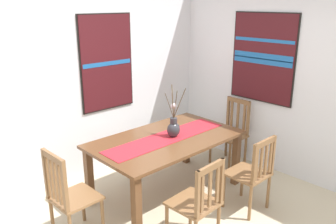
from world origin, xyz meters
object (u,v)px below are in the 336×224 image
(chair_0, at_px, (69,195))
(chair_2, at_px, (198,202))
(chair_3, at_px, (252,172))
(painting_on_side_wall, at_px, (263,58))
(chair_1, at_px, (231,132))
(painting_on_back_wall, at_px, (107,63))
(centerpiece_vase, at_px, (174,127))
(dining_table, at_px, (166,145))

(chair_0, xyz_separation_m, chair_2, (0.85, -0.92, -0.03))
(chair_2, relative_size, chair_3, 1.01)
(chair_0, height_order, chair_3, chair_0)
(chair_0, bearing_deg, chair_2, -47.23)
(painting_on_side_wall, bearing_deg, chair_2, -162.11)
(chair_0, distance_m, chair_2, 1.25)
(chair_1, height_order, painting_on_back_wall, painting_on_back_wall)
(chair_1, height_order, painting_on_side_wall, painting_on_side_wall)
(centerpiece_vase, relative_size, painting_on_back_wall, 0.48)
(dining_table, bearing_deg, chair_1, -0.06)
(chair_1, relative_size, painting_on_back_wall, 0.75)
(chair_2, bearing_deg, chair_3, -0.66)
(painting_on_back_wall, bearing_deg, chair_0, -138.46)
(dining_table, height_order, centerpiece_vase, centerpiece_vase)
(chair_0, height_order, painting_on_side_wall, painting_on_side_wall)
(chair_1, xyz_separation_m, painting_on_back_wall, (-1.35, 1.09, 1.03))
(chair_2, distance_m, painting_on_side_wall, 2.34)
(dining_table, bearing_deg, chair_2, -115.84)
(painting_on_back_wall, bearing_deg, dining_table, -86.57)
(dining_table, distance_m, chair_2, 1.02)
(chair_0, relative_size, chair_2, 1.06)
(chair_3, xyz_separation_m, painting_on_back_wall, (-0.51, 2.01, 1.04))
(centerpiece_vase, bearing_deg, chair_3, -67.95)
(chair_3, bearing_deg, chair_1, 47.31)
(dining_table, relative_size, chair_1, 1.88)
(dining_table, relative_size, chair_0, 1.86)
(chair_2, bearing_deg, centerpiece_vase, 58.96)
(chair_3, height_order, painting_on_back_wall, painting_on_back_wall)
(centerpiece_vase, relative_size, chair_1, 0.64)
(centerpiece_vase, height_order, painting_on_back_wall, painting_on_back_wall)
(chair_1, relative_size, painting_on_side_wall, 0.79)
(centerpiece_vase, height_order, chair_2, centerpiece_vase)
(chair_0, height_order, chair_2, chair_0)
(chair_0, bearing_deg, dining_table, -0.41)
(painting_on_back_wall, bearing_deg, chair_2, -100.60)
(dining_table, distance_m, painting_on_side_wall, 1.81)
(centerpiece_vase, xyz_separation_m, painting_on_back_wall, (-0.15, 1.12, 0.64))
(chair_0, relative_size, painting_on_back_wall, 0.76)
(chair_3, bearing_deg, chair_0, 151.86)
(centerpiece_vase, bearing_deg, chair_0, 178.26)
(chair_0, distance_m, painting_on_back_wall, 1.92)
(chair_2, xyz_separation_m, chair_3, (0.88, -0.01, 0.00))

